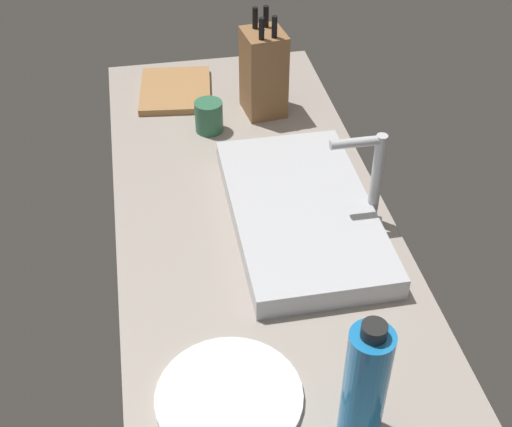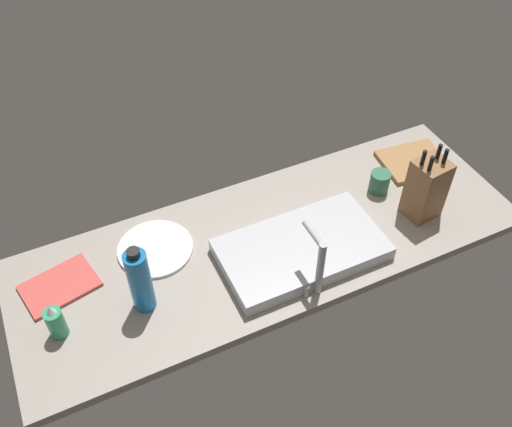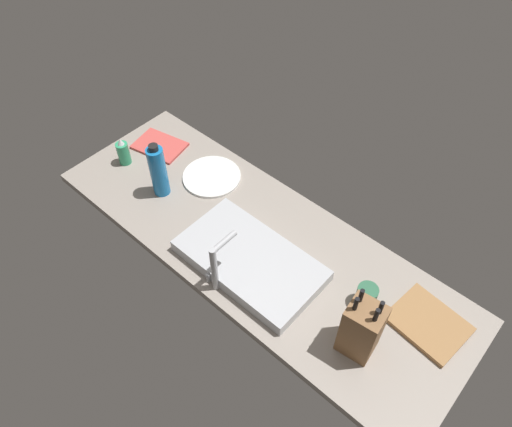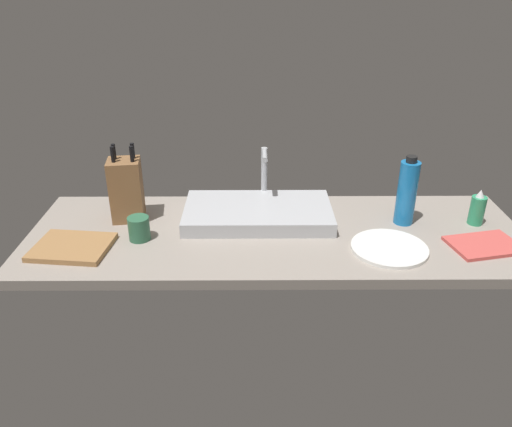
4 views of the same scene
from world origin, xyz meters
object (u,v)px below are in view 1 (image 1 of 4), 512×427
Objects in this scene: knife_block at (264,72)px; faucet at (372,174)px; dinner_plate at (229,397)px; coffee_mug at (209,116)px; cutting_board at (175,90)px; water_bottle at (365,385)px; sink_basin at (301,212)px.

faucet is at bearing 7.73° from knife_block.
coffee_mug is (-83.33, 7.67, 3.50)cm from dinner_plate.
knife_block is at bearing 58.49° from cutting_board.
knife_block is 100.03cm from water_bottle.
faucet is 0.92× the size of cutting_board.
sink_basin is at bearing 152.26° from dinner_plate.
cutting_board is at bearing 179.58° from dinner_plate.
coffee_mug is (6.97, -15.70, -7.51)cm from knife_block.
dinner_plate is at bearing -116.26° from water_bottle.
water_bottle reaches higher than sink_basin.
sink_basin is at bearing 176.74° from water_bottle.
faucet is (2.69, 14.02, 10.45)cm from sink_basin.
faucet is 52.74cm from water_bottle.
coffee_mug is (-40.39, -14.91, 1.54)cm from sink_basin.
sink_basin is 53.52cm from water_bottle.
cutting_board is 0.96× the size of dinner_plate.
sink_basin is 48.55cm from dinner_plate.
faucet is 55.79cm from dinner_plate.
faucet is 0.79× the size of knife_block.
coffee_mug is at bearing -146.12° from faucet.
knife_block reaches higher than cutting_board.
sink_basin is 6.53× the size of coffee_mug.
water_bottle is 1.01× the size of dinner_plate.
water_bottle is 94.08cm from coffee_mug.
water_bottle reaches higher than dinner_plate.
sink_basin reaches higher than cutting_board.
coffee_mug is at bearing -73.14° from knife_block.
sink_basin is 2.22× the size of cutting_board.
faucet is at bearing 161.18° from water_bottle.
cutting_board is at bearing -128.58° from knife_block.
cutting_board is 2.95× the size of coffee_mug.
knife_block is at bearing 165.49° from dinner_plate.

